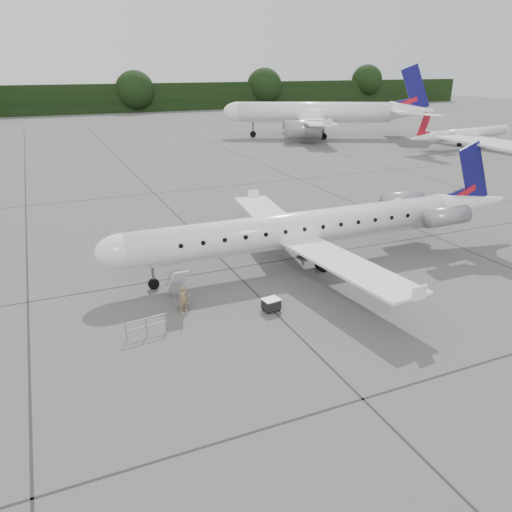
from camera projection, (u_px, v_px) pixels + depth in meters
name	position (u px, v px, depth m)	size (l,w,h in m)	color
ground	(359.00, 281.00, 32.80)	(320.00, 320.00, 0.00)	#5F5F5C
treeline	(98.00, 99.00, 142.46)	(260.00, 4.00, 8.00)	black
main_regional_jet	(300.00, 212.00, 33.96)	(30.51, 21.97, 7.82)	white
airstair	(177.00, 283.00, 29.53)	(0.85, 2.53, 2.45)	white
passenger	(184.00, 299.00, 28.46)	(0.59, 0.39, 1.63)	olive
safety_railing	(147.00, 327.00, 26.08)	(2.20, 0.08, 1.00)	gray
baggage_cart	(271.00, 304.00, 28.75)	(0.92, 0.75, 0.80)	black
bg_narrowbody	(314.00, 102.00, 94.26)	(36.79, 26.49, 13.21)	white
bg_regional_right	(471.00, 128.00, 84.72)	(23.85, 17.17, 6.26)	white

